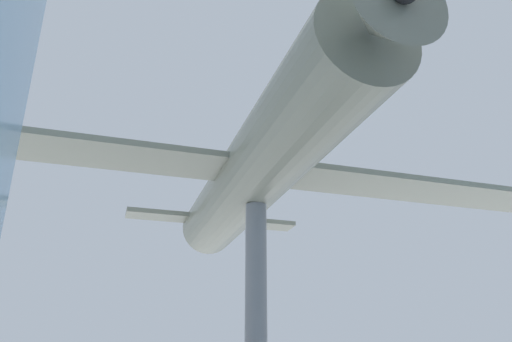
% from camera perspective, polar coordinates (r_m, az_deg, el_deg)
% --- Properties ---
extents(support_pylon_central, '(0.60, 0.60, 6.29)m').
position_cam_1_polar(support_pylon_central, '(13.81, 0.00, -16.44)').
color(support_pylon_central, slate).
rests_on(support_pylon_central, ground_plane).
extents(suspended_airplane, '(21.37, 14.97, 3.47)m').
position_cam_1_polar(suspended_airplane, '(14.65, 0.22, 0.30)').
color(suspended_airplane, slate).
rests_on(suspended_airplane, support_pylon_central).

